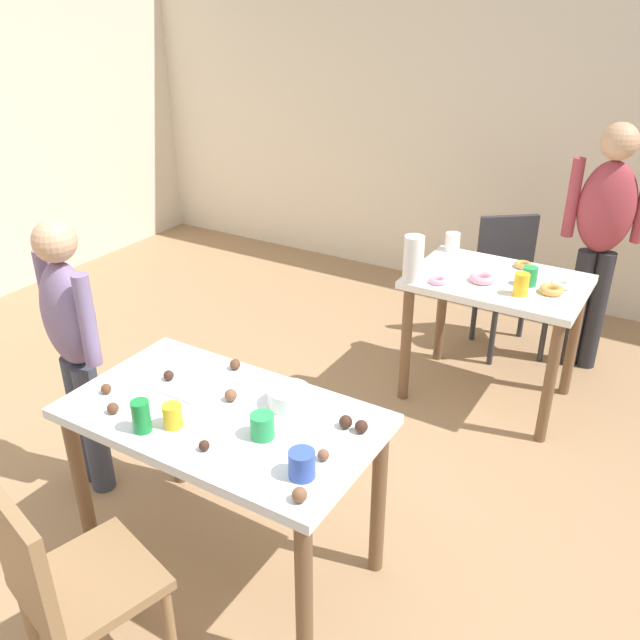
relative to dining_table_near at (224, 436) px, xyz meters
The scene contains 33 objects.
ground_plane 0.66m from the dining_table_near, 108.32° to the left, with size 6.40×6.40×0.00m, color #9E7A56.
wall_back 3.41m from the dining_table_near, 90.83° to the left, with size 6.40×0.10×2.60m, color beige.
dining_table_near is the anchor object (origin of this frame).
dining_table_far 1.85m from the dining_table_near, 74.58° to the left, with size 0.92×0.66×0.75m.
chair_near_table 0.73m from the dining_table_near, 96.78° to the right, with size 0.49×0.49×0.87m.
chair_far_table 2.49m from the dining_table_near, 81.12° to the left, with size 0.56×0.56×0.87m.
person_girl_near 0.89m from the dining_table_near, behind, with size 0.45×0.28×1.34m.
person_adult_far 2.61m from the dining_table_near, 70.14° to the left, with size 0.45×0.27×1.52m.
mixing_bowl 0.29m from the dining_table_near, 41.70° to the left, with size 0.16×0.16×0.07m, color white.
soda_can 0.34m from the dining_table_near, 125.43° to the right, with size 0.07×0.07×0.12m, color #198438.
fork_near 0.24m from the dining_table_near, behind, with size 0.17×0.02×0.01m, color silver.
cup_near_0 0.50m from the dining_table_near, 18.69° to the right, with size 0.09×0.09×0.10m, color #3351B2.
cup_near_1 0.24m from the dining_table_near, 119.76° to the right, with size 0.07×0.07×0.09m, color yellow.
cup_near_2 0.27m from the dining_table_near, 11.68° to the right, with size 0.09×0.09×0.09m, color green.
cake_ball_0 0.55m from the dining_table_near, 17.27° to the left, with size 0.05×0.05×0.05m, color #3D2319.
cake_ball_1 0.49m from the dining_table_near, 19.02° to the left, with size 0.05×0.05×0.05m, color #3D2319.
cake_ball_2 0.50m from the dining_table_near, 164.36° to the right, with size 0.04×0.04×0.04m, color brown.
cake_ball_3 0.27m from the dining_table_near, 66.06° to the right, with size 0.04×0.04×0.04m, color #3D2319.
cake_ball_4 0.49m from the dining_table_near, ahead, with size 0.04×0.04×0.04m, color brown.
cake_ball_5 0.16m from the dining_table_near, 102.36° to the left, with size 0.05×0.05×0.05m, color brown.
cake_ball_6 0.42m from the dining_table_near, 147.99° to the right, with size 0.04×0.04×0.04m, color brown.
cake_ball_7 0.36m from the dining_table_near, 167.75° to the left, with size 0.04×0.04×0.04m, color #3D2319.
cake_ball_8 0.34m from the dining_table_near, 118.08° to the left, with size 0.04×0.04×0.04m, color brown.
cake_ball_9 0.59m from the dining_table_near, 26.75° to the right, with size 0.05×0.05×0.05m, color brown.
pitcher_far 1.53m from the dining_table_near, 86.15° to the left, with size 0.11×0.11×0.25m, color white.
cup_far_0 2.07m from the dining_table_near, 86.79° to the left, with size 0.09×0.09×0.11m, color white.
cup_far_1 1.76m from the dining_table_near, 68.10° to the left, with size 0.08×0.08×0.12m, color yellow.
cup_far_2 1.90m from the dining_table_near, 69.71° to the left, with size 0.08×0.08×0.10m, color green.
donut_far_0 1.75m from the dining_table_near, 75.74° to the left, with size 0.14×0.14×0.04m, color pink.
donut_far_1 1.58m from the dining_table_near, 81.48° to the left, with size 0.10×0.10×0.03m, color pink.
donut_far_2 2.02m from the dining_table_near, 66.17° to the left, with size 0.12×0.12×0.03m, color white.
donut_far_3 2.09m from the dining_table_near, 74.45° to the left, with size 0.10×0.10×0.03m, color gold.
donut_far_4 1.91m from the dining_table_near, 65.59° to the left, with size 0.12×0.12×0.04m, color gold.
Camera 1 is at (1.44, -1.74, 2.18)m, focal length 37.58 mm.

